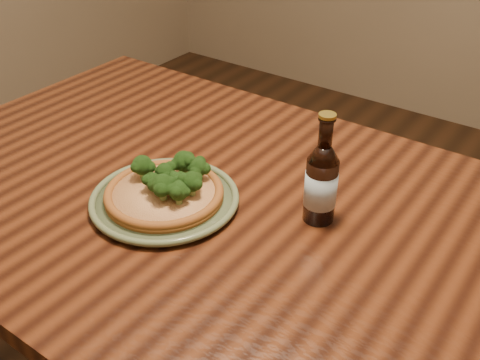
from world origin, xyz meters
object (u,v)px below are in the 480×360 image
Objects in this scene: table at (251,249)px; pizza at (166,190)px; plate at (165,199)px; beer_bottle at (321,182)px.

table is 0.21m from pizza.
table is at bearing 25.13° from pizza.
plate is 1.34× the size of beer_bottle.
pizza is 1.06× the size of beer_bottle.
plate is at bearing -153.67° from table.
pizza is (0.00, 0.00, 0.02)m from plate.
beer_bottle is (0.26, 0.13, 0.05)m from pizza.
table is at bearing -137.97° from beer_bottle.
pizza is at bearing 75.44° from plate.
table is 5.51× the size of plate.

